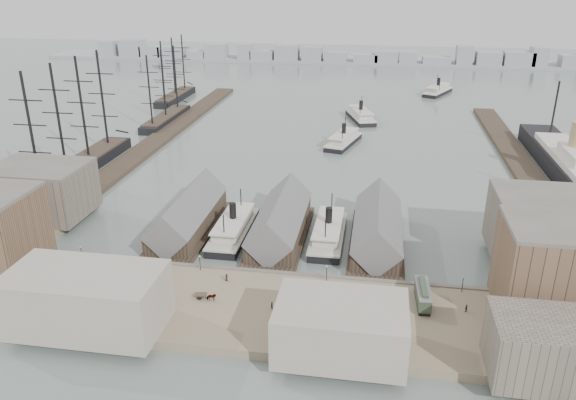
% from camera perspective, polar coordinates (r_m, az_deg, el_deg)
% --- Properties ---
extents(ground, '(900.00, 900.00, 0.00)m').
position_cam_1_polar(ground, '(138.96, -2.01, -6.94)').
color(ground, '#586561').
rests_on(ground, ground).
extents(quay, '(180.00, 30.00, 2.00)m').
position_cam_1_polar(quay, '(121.76, -3.88, -11.07)').
color(quay, '#776850').
rests_on(quay, ground).
extents(seawall, '(180.00, 1.20, 2.30)m').
position_cam_1_polar(seawall, '(133.97, -2.46, -7.59)').
color(seawall, '#59544C').
rests_on(seawall, ground).
extents(west_wharf, '(10.00, 220.00, 1.60)m').
position_cam_1_polar(west_wharf, '(246.76, -13.14, 5.96)').
color(west_wharf, '#2D231C').
rests_on(west_wharf, ground).
extents(east_wharf, '(10.00, 180.00, 1.60)m').
position_cam_1_polar(east_wharf, '(225.75, 22.62, 3.28)').
color(east_wharf, '#2D231C').
rests_on(east_wharf, ground).
extents(ferry_shed_west, '(14.00, 42.00, 12.60)m').
position_cam_1_polar(ferry_shed_west, '(157.92, -10.14, -1.66)').
color(ferry_shed_west, '#2D231C').
rests_on(ferry_shed_west, ground).
extents(ferry_shed_center, '(14.00, 42.00, 12.60)m').
position_cam_1_polar(ferry_shed_center, '(151.64, -0.80, -2.34)').
color(ferry_shed_center, '#2D231C').
rests_on(ferry_shed_center, ground).
extents(ferry_shed_east, '(14.00, 42.00, 12.60)m').
position_cam_1_polar(ferry_shed_east, '(149.68, 9.06, -2.98)').
color(ferry_shed_east, '#2D231C').
rests_on(ferry_shed_east, ground).
extents(warehouse_west_back, '(26.00, 20.00, 14.00)m').
position_cam_1_polar(warehouse_west_back, '(176.29, -23.76, 0.84)').
color(warehouse_west_back, '#60564C').
rests_on(warehouse_west_back, west_land).
extents(warehouse_east_back, '(28.00, 20.00, 15.00)m').
position_cam_1_polar(warehouse_east_back, '(152.35, 25.15, -2.47)').
color(warehouse_east_back, '#60564C').
rests_on(warehouse_east_back, east_land).
extents(street_bldg_center, '(24.00, 16.00, 10.00)m').
position_cam_1_polar(street_bldg_center, '(106.10, 5.39, -12.82)').
color(street_bldg_center, gray).
rests_on(street_bldg_center, quay).
extents(street_bldg_west, '(30.00, 16.00, 12.00)m').
position_cam_1_polar(street_bldg_west, '(118.63, -19.80, -9.49)').
color(street_bldg_west, gray).
rests_on(street_bldg_west, quay).
extents(street_bldg_east, '(18.00, 14.00, 11.00)m').
position_cam_1_polar(street_bldg_east, '(109.29, 24.52, -13.55)').
color(street_bldg_east, '#60564C').
rests_on(street_bldg_east, quay).
extents(lamp_post_far_w, '(0.44, 0.44, 3.92)m').
position_cam_1_polar(lamp_post_far_w, '(145.93, -20.27, -4.84)').
color(lamp_post_far_w, black).
rests_on(lamp_post_far_w, quay).
extents(lamp_post_near_w, '(0.44, 0.44, 3.92)m').
position_cam_1_polar(lamp_post_near_w, '(134.30, -8.95, -6.05)').
color(lamp_post_near_w, black).
rests_on(lamp_post_near_w, quay).
extents(lamp_post_near_e, '(0.44, 0.44, 3.92)m').
position_cam_1_polar(lamp_post_near_e, '(128.74, 3.96, -7.13)').
color(lamp_post_near_e, black).
rests_on(lamp_post_near_e, quay).
extents(lamp_post_far_e, '(0.44, 0.44, 3.92)m').
position_cam_1_polar(lamp_post_far_e, '(130.05, 17.36, -7.88)').
color(lamp_post_far_e, black).
rests_on(lamp_post_far_e, quay).
extents(far_shore, '(500.00, 40.00, 15.72)m').
position_cam_1_polar(far_shore, '(458.17, 6.09, 14.18)').
color(far_shore, gray).
rests_on(far_shore, ground).
extents(ferry_docked_west, '(8.62, 28.73, 10.26)m').
position_cam_1_polar(ferry_docked_west, '(154.90, -5.57, -2.80)').
color(ferry_docked_west, black).
rests_on(ferry_docked_west, ground).
extents(ferry_docked_east, '(8.43, 28.10, 10.04)m').
position_cam_1_polar(ferry_docked_east, '(152.21, 4.12, -3.25)').
color(ferry_docked_east, black).
rests_on(ferry_docked_east, ground).
extents(ferry_open_near, '(14.82, 28.30, 9.69)m').
position_cam_1_polar(ferry_open_near, '(237.03, 5.66, 6.14)').
color(ferry_open_near, black).
rests_on(ferry_open_near, ground).
extents(ferry_open_mid, '(16.70, 29.73, 10.17)m').
position_cam_1_polar(ferry_open_mid, '(278.38, 7.38, 8.53)').
color(ferry_open_mid, black).
rests_on(ferry_open_mid, ground).
extents(ferry_open_far, '(19.78, 29.47, 10.19)m').
position_cam_1_polar(ferry_open_far, '(347.55, 14.97, 10.72)').
color(ferry_open_far, black).
rests_on(ferry_open_far, ground).
extents(sailing_ship_near, '(9.82, 67.64, 40.37)m').
position_cam_1_polar(sailing_ship_near, '(215.11, -20.51, 3.30)').
color(sailing_ship_near, black).
rests_on(sailing_ship_near, ground).
extents(sailing_ship_mid, '(8.27, 47.81, 34.02)m').
position_cam_1_polar(sailing_ship_mid, '(277.87, -12.28, 8.19)').
color(sailing_ship_mid, black).
rests_on(sailing_ship_mid, ground).
extents(sailing_ship_far, '(8.30, 46.08, 34.10)m').
position_cam_1_polar(sailing_ship_far, '(326.85, -11.35, 10.35)').
color(sailing_ship_far, black).
rests_on(sailing_ship_far, ground).
extents(ocean_steamer, '(13.83, 101.07, 20.21)m').
position_cam_1_polar(ocean_steamer, '(219.50, 26.82, 3.04)').
color(ocean_steamer, black).
rests_on(ocean_steamer, ground).
extents(tram, '(3.27, 10.80, 3.80)m').
position_cam_1_polar(tram, '(124.03, 13.52, -9.42)').
color(tram, black).
rests_on(tram, quay).
extents(horse_cart_left, '(4.84, 2.69, 1.62)m').
position_cam_1_polar(horse_cart_left, '(138.30, -21.50, -7.47)').
color(horse_cart_left, black).
rests_on(horse_cart_left, quay).
extents(horse_cart_center, '(5.07, 2.17, 1.73)m').
position_cam_1_polar(horse_cart_center, '(123.54, -8.06, -9.70)').
color(horse_cart_center, black).
rests_on(horse_cart_center, quay).
extents(horse_cart_right, '(4.88, 2.85, 1.69)m').
position_cam_1_polar(horse_cart_right, '(116.03, 4.97, -11.88)').
color(horse_cart_right, black).
rests_on(horse_cart_right, quay).
extents(pedestrian_0, '(0.53, 0.70, 1.83)m').
position_cam_1_polar(pedestrian_0, '(146.51, -21.52, -5.71)').
color(pedestrian_0, black).
rests_on(pedestrian_0, quay).
extents(pedestrian_1, '(0.76, 0.92, 1.74)m').
position_cam_1_polar(pedestrian_1, '(131.34, -19.39, -8.77)').
color(pedestrian_1, black).
rests_on(pedestrian_1, quay).
extents(pedestrian_2, '(1.25, 0.98, 1.69)m').
position_cam_1_polar(pedestrian_2, '(132.25, -12.96, -7.78)').
color(pedestrian_2, black).
rests_on(pedestrian_2, quay).
extents(pedestrian_3, '(1.02, 1.02, 1.74)m').
position_cam_1_polar(pedestrian_3, '(124.75, -13.18, -9.76)').
color(pedestrian_3, black).
rests_on(pedestrian_3, quay).
extents(pedestrian_4, '(0.81, 0.99, 1.74)m').
position_cam_1_polar(pedestrian_4, '(130.09, -6.27, -7.82)').
color(pedestrian_4, black).
rests_on(pedestrian_4, quay).
extents(pedestrian_5, '(0.80, 0.82, 1.83)m').
position_cam_1_polar(pedestrian_5, '(119.29, -1.66, -10.70)').
color(pedestrian_5, black).
rests_on(pedestrian_5, quay).
extents(pedestrian_6, '(0.93, 1.05, 1.79)m').
position_cam_1_polar(pedestrian_6, '(125.21, 3.95, -9.02)').
color(pedestrian_6, black).
rests_on(pedestrian_6, quay).
extents(pedestrian_7, '(0.87, 1.15, 1.57)m').
position_cam_1_polar(pedestrian_7, '(113.66, 8.27, -12.90)').
color(pedestrian_7, black).
rests_on(pedestrian_7, quay).
extents(pedestrian_8, '(0.92, 1.10, 1.76)m').
position_cam_1_polar(pedestrian_8, '(124.25, 17.66, -10.43)').
color(pedestrian_8, black).
rests_on(pedestrian_8, quay).
extents(pedestrian_9, '(1.06, 1.01, 1.82)m').
position_cam_1_polar(pedestrian_9, '(118.57, 23.38, -13.03)').
color(pedestrian_9, black).
rests_on(pedestrian_9, quay).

